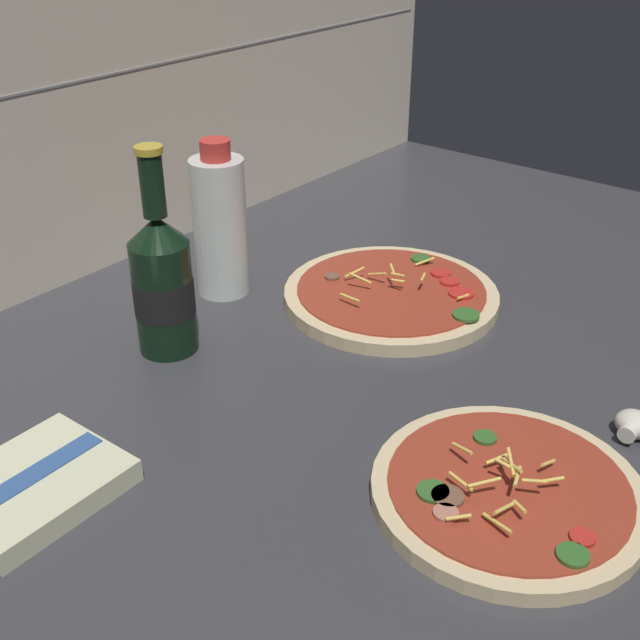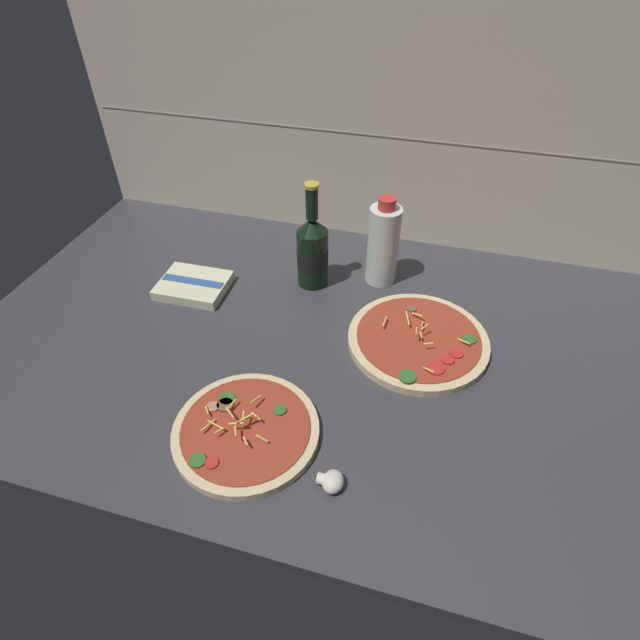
{
  "view_description": "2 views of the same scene",
  "coord_description": "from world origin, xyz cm",
  "views": [
    {
      "loc": [
        -67.04,
        -48.0,
        54.54
      ],
      "look_at": [
        -4.18,
        2.31,
        9.24
      ],
      "focal_mm": 45.0,
      "sensor_mm": 36.0,
      "label": 1
    },
    {
      "loc": [
        15.92,
        -72.82,
        76.07
      ],
      "look_at": [
        -4.12,
        -1.53,
        10.43
      ],
      "focal_mm": 28.0,
      "sensor_mm": 36.0,
      "label": 2
    }
  ],
  "objects": [
    {
      "name": "mushroom_left",
      "position": [
        6.2,
        -31.45,
        3.95
      ],
      "size": [
        4.36,
        4.15,
        2.9
      ],
      "color": "white",
      "rests_on": "counter_slab"
    },
    {
      "name": "pizza_far",
      "position": [
        15.35,
        5.36,
        3.54
      ],
      "size": [
        29.39,
        29.39,
        5.04
      ],
      "color": "beige",
      "rests_on": "counter_slab"
    },
    {
      "name": "pizza_near",
      "position": [
        -10.89,
        -25.69,
        3.46
      ],
      "size": [
        25.84,
        25.84,
        5.0
      ],
      "color": "beige",
      "rests_on": "counter_slab"
    },
    {
      "name": "oil_bottle",
      "position": [
        3.44,
        25.81,
        12.5
      ],
      "size": [
        7.33,
        7.33,
        21.76
      ],
      "color": "silver",
      "rests_on": "counter_slab"
    },
    {
      "name": "beer_bottle",
      "position": [
        -12.02,
        20.11,
        11.68
      ],
      "size": [
        7.38,
        7.38,
        25.75
      ],
      "color": "black",
      "rests_on": "counter_slab"
    },
    {
      "name": "counter_slab",
      "position": [
        0.0,
        0.0,
        1.25
      ],
      "size": [
        160.0,
        90.0,
        2.5
      ],
      "color": "#38383D",
      "rests_on": "ground"
    },
    {
      "name": "tile_backsplash",
      "position": [
        0.0,
        45.5,
        30.0
      ],
      "size": [
        160.0,
        1.13,
        60.0
      ],
      "color": "beige",
      "rests_on": "ground"
    },
    {
      "name": "dish_towel",
      "position": [
        -38.46,
        9.58,
        3.71
      ],
      "size": [
        15.98,
        13.12,
        2.56
      ],
      "color": "beige",
      "rests_on": "counter_slab"
    }
  ]
}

